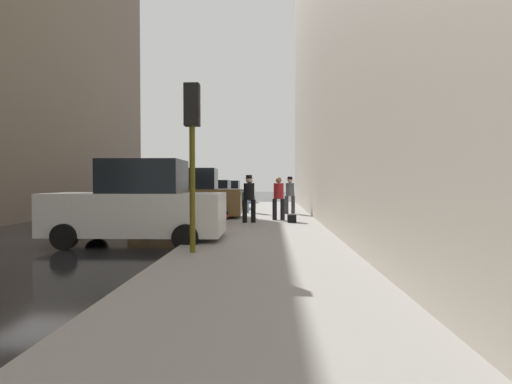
{
  "coord_description": "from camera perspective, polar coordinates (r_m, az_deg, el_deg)",
  "views": [
    {
      "loc": [
        6.19,
        -10.79,
        1.65
      ],
      "look_at": [
        5.57,
        5.32,
        1.26
      ],
      "focal_mm": 28.0,
      "sensor_mm": 36.0,
      "label": 1
    }
  ],
  "objects": [
    {
      "name": "fire_hydrant",
      "position": [
        14.29,
        -4.79,
        -3.25
      ],
      "size": [
        0.42,
        0.22,
        0.7
      ],
      "color": "red",
      "rests_on": "sidewalk"
    },
    {
      "name": "duffel_bag",
      "position": [
        15.09,
        5.14,
        -3.8
      ],
      "size": [
        0.32,
        0.44,
        0.28
      ],
      "color": "black",
      "rests_on": "sidewalk"
    },
    {
      "name": "pedestrian_in_red_jacket",
      "position": [
        15.89,
        3.25,
        -0.59
      ],
      "size": [
        0.52,
        0.46,
        1.71
      ],
      "color": "black",
      "rests_on": "sidewalk"
    },
    {
      "name": "pedestrian_with_fedora",
      "position": [
        14.87,
        -1.0,
        -0.6
      ],
      "size": [
        0.52,
        0.46,
        1.78
      ],
      "color": "black",
      "rests_on": "sidewalk"
    },
    {
      "name": "sidewalk",
      "position": [
        10.9,
        1.2,
        -6.93
      ],
      "size": [
        4.0,
        40.0,
        0.15
      ],
      "primitive_type": "cube",
      "color": "gray",
      "rests_on": "ground_plane"
    },
    {
      "name": "parked_bronze_suv",
      "position": [
        17.3,
        -9.61,
        -0.69
      ],
      "size": [
        4.67,
        2.19,
        2.25
      ],
      "color": "brown",
      "rests_on": "ground_plane"
    },
    {
      "name": "traffic_light",
      "position": [
        8.7,
        -9.1,
        8.67
      ],
      "size": [
        0.32,
        0.32,
        3.6
      ],
      "color": "#514C0F",
      "rests_on": "sidewalk"
    },
    {
      "name": "ground_plane",
      "position": [
        12.54,
        -27.56,
        -6.34
      ],
      "size": [
        120.0,
        120.0,
        0.0
      ],
      "primitive_type": "plane",
      "color": "black"
    },
    {
      "name": "parked_blue_sedan",
      "position": [
        30.41,
        -4.48,
        -0.14
      ],
      "size": [
        4.21,
        2.09,
        1.79
      ],
      "color": "navy",
      "rests_on": "ground_plane"
    },
    {
      "name": "pedestrian_in_jeans",
      "position": [
        19.67,
        -0.82,
        -0.21
      ],
      "size": [
        0.52,
        0.45,
        1.71
      ],
      "color": "#728CB2",
      "rests_on": "sidewalk"
    },
    {
      "name": "pedestrian_with_beanie",
      "position": [
        19.14,
        4.86,
        -0.17
      ],
      "size": [
        0.53,
        0.47,
        1.78
      ],
      "color": "#333338",
      "rests_on": "sidewalk"
    },
    {
      "name": "parked_white_van",
      "position": [
        11.08,
        -16.44,
        -1.88
      ],
      "size": [
        4.61,
        2.08,
        2.25
      ],
      "color": "silver",
      "rests_on": "ground_plane"
    },
    {
      "name": "parked_dark_green_sedan",
      "position": [
        23.4,
        -6.5,
        -0.59
      ],
      "size": [
        4.24,
        2.14,
        1.79
      ],
      "color": "#193828",
      "rests_on": "ground_plane"
    }
  ]
}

